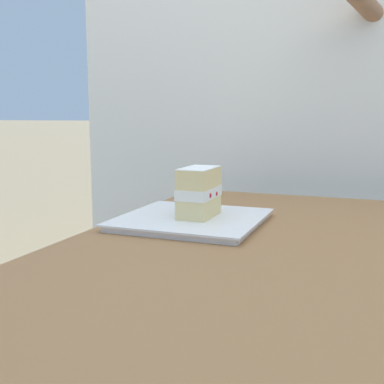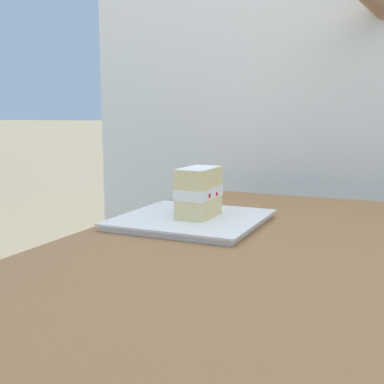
{
  "view_description": "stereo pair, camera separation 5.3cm",
  "coord_description": "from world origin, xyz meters",
  "px_view_note": "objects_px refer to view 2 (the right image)",
  "views": [
    {
      "loc": [
        0.77,
        0.1,
        0.92
      ],
      "look_at": [
        -0.14,
        -0.25,
        0.77
      ],
      "focal_mm": 44.91,
      "sensor_mm": 36.0,
      "label": 1
    },
    {
      "loc": [
        0.75,
        0.15,
        0.92
      ],
      "look_at": [
        -0.14,
        -0.25,
        0.77
      ],
      "focal_mm": 44.91,
      "sensor_mm": 36.0,
      "label": 2
    }
  ],
  "objects_px": {
    "patio_table": "(296,318)",
    "dessert_plate": "(192,220)",
    "cake_slice": "(199,192)",
    "dessert_fork": "(183,204)"
  },
  "relations": [
    {
      "from": "patio_table",
      "to": "dessert_fork",
      "type": "xyz_separation_m",
      "value": [
        -0.32,
        -0.36,
        0.11
      ]
    },
    {
      "from": "patio_table",
      "to": "cake_slice",
      "type": "height_order",
      "value": "cake_slice"
    },
    {
      "from": "patio_table",
      "to": "cake_slice",
      "type": "bearing_deg",
      "value": -121.71
    },
    {
      "from": "patio_table",
      "to": "dessert_fork",
      "type": "bearing_deg",
      "value": -131.66
    },
    {
      "from": "dessert_plate",
      "to": "cake_slice",
      "type": "height_order",
      "value": "cake_slice"
    },
    {
      "from": "cake_slice",
      "to": "dessert_fork",
      "type": "distance_m",
      "value": 0.21
    },
    {
      "from": "dessert_plate",
      "to": "dessert_fork",
      "type": "xyz_separation_m",
      "value": [
        -0.17,
        -0.1,
        -0.0
      ]
    },
    {
      "from": "patio_table",
      "to": "dessert_plate",
      "type": "xyz_separation_m",
      "value": [
        -0.14,
        -0.25,
        0.11
      ]
    },
    {
      "from": "dessert_plate",
      "to": "dessert_fork",
      "type": "bearing_deg",
      "value": -149.26
    },
    {
      "from": "dessert_plate",
      "to": "cake_slice",
      "type": "xyz_separation_m",
      "value": [
        -0.0,
        0.01,
        0.06
      ]
    }
  ]
}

